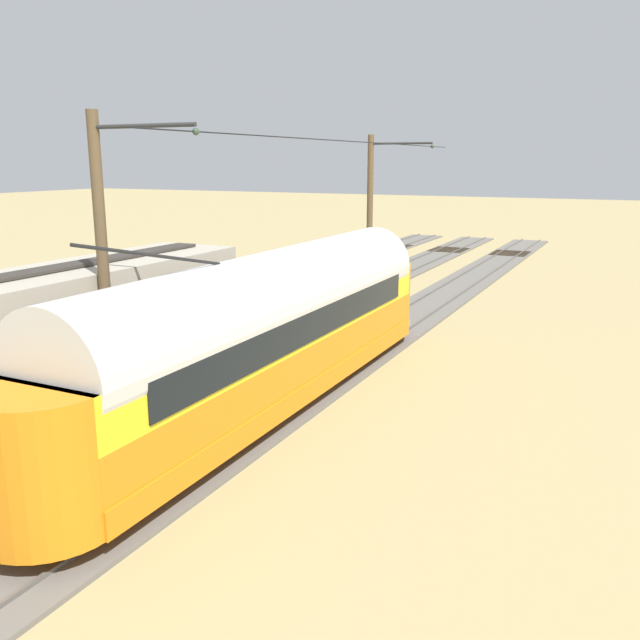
{
  "coord_description": "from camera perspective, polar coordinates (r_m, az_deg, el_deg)",
  "views": [
    {
      "loc": [
        -13.47,
        19.15,
        6.64
      ],
      "look_at": [
        -5.39,
        2.55,
        2.28
      ],
      "focal_mm": 37.97,
      "sensor_mm": 36.0,
      "label": 1
    }
  ],
  "objects": [
    {
      "name": "ground_plane",
      "position": [
        24.34,
        -8.83,
        -2.71
      ],
      "size": [
        220.0,
        220.0,
        0.0
      ],
      "primitive_type": "plane",
      "color": "tan"
    },
    {
      "name": "catenary_pole_mid_near",
      "position": [
        17.19,
        -17.58,
        4.08
      ],
      "size": [
        3.11,
        0.28,
        7.79
      ],
      "color": "brown",
      "rests_on": "ground"
    },
    {
      "name": "spare_tie_stack",
      "position": [
        29.3,
        -22.41,
        -0.3
      ],
      "size": [
        2.4,
        2.4,
        0.54
      ],
      "color": "#2D2316",
      "rests_on": "ground"
    },
    {
      "name": "catenary_pole_foreground",
      "position": [
        31.95,
        4.35,
        8.64
      ],
      "size": [
        3.11,
        0.28,
        7.79
      ],
      "color": "brown",
      "rests_on": "ground"
    },
    {
      "name": "track_adjacent_siding",
      "position": [
        24.57,
        -8.42,
        -2.42
      ],
      "size": [
        2.8,
        80.0,
        0.18
      ],
      "color": "#666059",
      "rests_on": "ground"
    },
    {
      "name": "track_end_bumper",
      "position": [
        37.94,
        4.8,
        3.77
      ],
      "size": [
        1.8,
        0.6,
        0.8
      ],
      "primitive_type": "cube",
      "color": "#B2A519",
      "rests_on": "ground"
    },
    {
      "name": "track_streetcar_siding",
      "position": [
        22.41,
        1.25,
        -3.82
      ],
      "size": [
        2.8,
        80.0,
        0.18
      ],
      "color": "#666059",
      "rests_on": "ground"
    },
    {
      "name": "boxcar_adjacent",
      "position": [
        18.63,
        -21.55,
        -1.57
      ],
      "size": [
        2.96,
        12.76,
        3.85
      ],
      "color": "#B2A893",
      "rests_on": "ground"
    },
    {
      "name": "overhead_wire_run",
      "position": [
        23.46,
        3.37,
        14.76
      ],
      "size": [
        2.91,
        21.31,
        0.18
      ],
      "color": "black",
      "rests_on": "ground"
    },
    {
      "name": "track_third_siding",
      "position": [
        27.32,
        -16.32,
        -1.21
      ],
      "size": [
        2.8,
        80.0,
        0.18
      ],
      "color": "#666059",
      "rests_on": "ground"
    },
    {
      "name": "vintage_streetcar",
      "position": [
        18.27,
        -4.15,
        -0.61
      ],
      "size": [
        2.65,
        18.03,
        5.09
      ],
      "color": "orange",
      "rests_on": "ground"
    }
  ]
}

